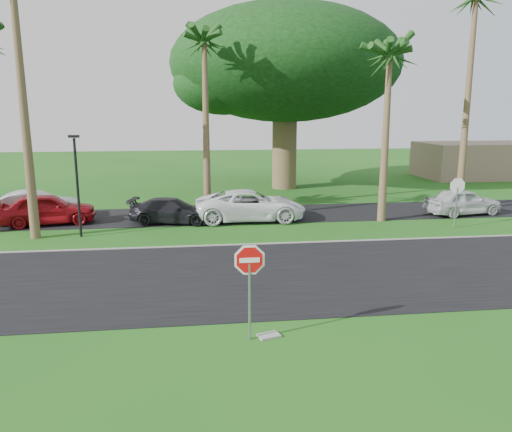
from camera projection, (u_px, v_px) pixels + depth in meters
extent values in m
plane|color=#185214|center=(223.00, 297.00, 15.49)|extent=(120.00, 120.00, 0.00)
cube|color=black|center=(219.00, 276.00, 17.43)|extent=(120.00, 8.00, 0.02)
cube|color=black|center=(209.00, 215.00, 27.62)|extent=(120.00, 5.00, 0.02)
cube|color=gray|center=(214.00, 245.00, 21.36)|extent=(120.00, 0.12, 0.06)
cylinder|color=gray|center=(250.00, 302.00, 12.44)|extent=(0.07, 0.07, 2.00)
cylinder|color=white|center=(249.00, 260.00, 12.21)|extent=(1.05, 0.02, 1.05)
cylinder|color=red|center=(249.00, 260.00, 12.21)|extent=(0.90, 0.02, 0.90)
cube|color=white|center=(249.00, 260.00, 12.21)|extent=(0.50, 0.02, 0.12)
cylinder|color=gray|center=(456.00, 208.00, 24.55)|extent=(0.07, 0.07, 2.00)
cylinder|color=white|center=(458.00, 186.00, 24.32)|extent=(1.05, 0.02, 1.05)
cylinder|color=red|center=(458.00, 186.00, 24.32)|extent=(0.90, 0.02, 0.90)
cube|color=white|center=(458.00, 186.00, 24.32)|extent=(0.50, 0.02, 0.12)
cone|color=brown|center=(24.00, 109.00, 21.56)|extent=(0.44, 0.44, 11.50)
cone|color=brown|center=(206.00, 128.00, 28.10)|extent=(0.44, 0.44, 9.50)
cone|color=brown|center=(385.00, 140.00, 25.44)|extent=(0.44, 0.44, 8.50)
cone|color=brown|center=(467.00, 105.00, 28.74)|extent=(0.44, 0.44, 12.00)
cylinder|color=brown|center=(284.00, 148.00, 36.97)|extent=(1.80, 1.80, 6.00)
ellipsoid|color=black|center=(285.00, 64.00, 35.74)|extent=(16.50, 16.50, 8.25)
cylinder|color=black|center=(78.00, 188.00, 22.53)|extent=(0.12, 0.12, 4.50)
cube|color=black|center=(74.00, 136.00, 22.05)|extent=(0.45, 0.25, 0.12)
cube|color=gray|center=(479.00, 160.00, 43.41)|extent=(10.00, 6.00, 3.00)
imported|color=#A9ABB1|center=(36.00, 205.00, 26.65)|extent=(4.75, 2.41, 1.49)
imported|color=maroon|center=(48.00, 209.00, 25.28)|extent=(4.93, 2.71, 1.59)
imported|color=black|center=(172.00, 211.00, 25.67)|extent=(4.64, 2.55, 1.27)
imported|color=white|center=(250.00, 206.00, 26.21)|extent=(5.80, 2.71, 1.60)
imported|color=silver|center=(463.00, 202.00, 27.71)|extent=(4.52, 2.42, 1.46)
cube|color=gray|center=(269.00, 336.00, 12.78)|extent=(0.63, 0.49, 0.06)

